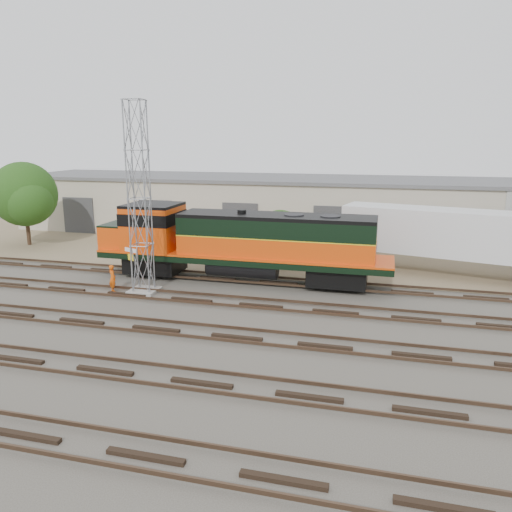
% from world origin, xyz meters
% --- Properties ---
extents(ground, '(140.00, 140.00, 0.00)m').
position_xyz_m(ground, '(0.00, 0.00, 0.00)').
color(ground, '#47423A').
rests_on(ground, ground).
extents(dirt_strip, '(80.00, 16.00, 0.02)m').
position_xyz_m(dirt_strip, '(0.00, 15.00, 0.01)').
color(dirt_strip, '#726047').
rests_on(dirt_strip, ground).
extents(tracks, '(80.00, 20.40, 0.28)m').
position_xyz_m(tracks, '(0.00, -3.00, 0.08)').
color(tracks, black).
rests_on(tracks, ground).
extents(warehouse, '(58.40, 10.40, 5.30)m').
position_xyz_m(warehouse, '(0.04, 22.98, 2.65)').
color(warehouse, '#B8AE99').
rests_on(warehouse, ground).
extents(locomotive, '(18.62, 3.27, 4.48)m').
position_xyz_m(locomotive, '(-2.68, 6.00, 2.55)').
color(locomotive, black).
rests_on(locomotive, tracks).
extents(signal_tower, '(1.61, 1.61, 10.92)m').
position_xyz_m(signal_tower, '(-7.30, 2.29, 5.31)').
color(signal_tower, gray).
rests_on(signal_tower, ground).
extents(sign_post, '(0.94, 0.41, 2.44)m').
position_xyz_m(sign_post, '(-8.60, 3.29, 1.70)').
color(sign_post, gray).
rests_on(sign_post, ground).
extents(worker, '(0.71, 0.68, 1.63)m').
position_xyz_m(worker, '(-9.15, 1.97, 0.82)').
color(worker, '#DA4F0C').
rests_on(worker, ground).
extents(semi_trailer, '(14.51, 6.06, 4.38)m').
position_xyz_m(semi_trailer, '(10.91, 10.56, 2.76)').
color(semi_trailer, silver).
rests_on(semi_trailer, ground).
extents(dumpster_blue, '(1.96, 1.89, 1.50)m').
position_xyz_m(dumpster_blue, '(14.81, 15.90, 0.75)').
color(dumpster_blue, navy).
rests_on(dumpster_blue, ground).
extents(tree_west, '(5.61, 5.34, 6.99)m').
position_xyz_m(tree_west, '(-22.71, 11.85, 4.18)').
color(tree_west, '#382619').
rests_on(tree_west, ground).
extents(tree_mid, '(4.25, 4.05, 4.05)m').
position_xyz_m(tree_mid, '(-0.93, 11.63, 1.68)').
color(tree_mid, '#382619').
rests_on(tree_mid, ground).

